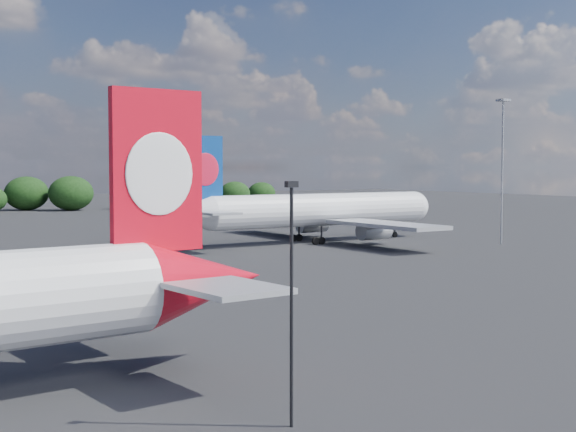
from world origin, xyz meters
TOP-DOWN VIEW (x-y plane):
  - china_southern_airliner at (51.66, 65.06)m, footprint 49.23×46.77m
  - apron_lamp_post at (3.77, -8.97)m, footprint 0.55×0.30m
  - floodlight_mast_near at (75.29, 48.56)m, footprint 1.60×1.60m

SIDE VIEW (x-z plane):
  - china_southern_airliner at x=51.66m, z-range -3.14..12.93m
  - apron_lamp_post at x=3.77m, z-range 0.65..11.66m
  - floodlight_mast_near at x=75.29m, z-range 3.26..25.15m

